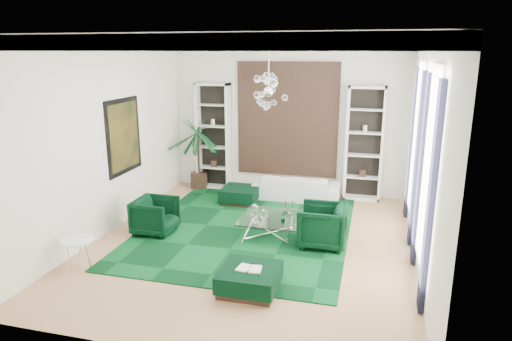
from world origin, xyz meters
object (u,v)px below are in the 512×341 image
(armchair_right, at_px, (322,226))
(palm, at_px, (198,143))
(coffee_table, at_px, (271,227))
(side_table, at_px, (79,255))
(ottoman_side, at_px, (240,195))
(sofa, at_px, (296,187))
(ottoman_front, at_px, (250,279))
(armchair_left, at_px, (155,216))

(armchair_right, relative_size, palm, 0.35)
(coffee_table, relative_size, side_table, 2.16)
(armchair_right, relative_size, ottoman_side, 1.04)
(sofa, height_order, palm, palm)
(sofa, distance_m, ottoman_front, 4.62)
(ottoman_side, xyz_separation_m, side_table, (-1.64, -4.06, 0.08))
(sofa, xyz_separation_m, armchair_right, (0.94, -2.64, 0.09))
(armchair_left, xyz_separation_m, palm, (-0.31, 3.17, 0.88))
(sofa, relative_size, side_table, 3.81)
(ottoman_side, bearing_deg, armchair_left, -116.35)
(sofa, bearing_deg, armchair_left, 50.12)
(side_table, relative_size, palm, 0.22)
(sofa, bearing_deg, coffee_table, 88.15)
(armchair_right, bearing_deg, ottoman_side, -132.35)
(armchair_right, xyz_separation_m, ottoman_side, (-2.23, 2.03, -0.21))
(armchair_left, height_order, palm, palm)
(armchair_right, relative_size, ottoman_front, 0.99)
(ottoman_front, bearing_deg, armchair_left, 144.80)
(armchair_left, height_order, side_table, armchair_left)
(ottoman_side, height_order, ottoman_front, ottoman_side)
(sofa, relative_size, ottoman_side, 2.47)
(coffee_table, bearing_deg, ottoman_front, -86.24)
(armchair_left, bearing_deg, sofa, -39.88)
(ottoman_front, xyz_separation_m, palm, (-2.77, 4.91, 1.07))
(armchair_left, height_order, coffee_table, armchair_left)
(palm, bearing_deg, armchair_right, -38.78)
(armchair_right, bearing_deg, sofa, -160.34)
(side_table, xyz_separation_m, palm, (0.21, 4.96, 0.98))
(coffee_table, distance_m, side_table, 3.60)
(side_table, bearing_deg, sofa, 57.93)
(sofa, height_order, ottoman_side, sofa)
(sofa, bearing_deg, palm, -6.18)
(armchair_left, distance_m, coffee_table, 2.36)
(side_table, bearing_deg, coffee_table, 37.73)
(sofa, bearing_deg, ottoman_side, 25.58)
(sofa, relative_size, ottoman_front, 2.36)
(sofa, distance_m, armchair_left, 3.75)
(armchair_left, relative_size, palm, 0.32)
(armchair_right, height_order, palm, palm)
(sofa, distance_m, armchair_right, 2.81)
(armchair_left, distance_m, palm, 3.30)
(armchair_left, xyz_separation_m, ottoman_front, (2.46, -1.74, -0.19))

